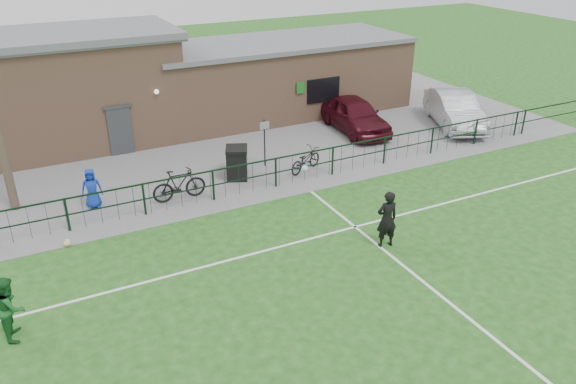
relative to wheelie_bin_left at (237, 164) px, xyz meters
name	(u,v)px	position (x,y,z in m)	size (l,w,h in m)	color
ground	(374,311)	(0.01, -9.40, -0.62)	(90.00, 90.00, 0.00)	#1C4E17
paving_strip	(204,145)	(0.01, 4.10, -0.61)	(34.00, 13.00, 0.02)	slate
pitch_line_touch	(254,194)	(0.01, -1.60, -0.61)	(28.00, 0.10, 0.01)	white
pitch_line_mid	(302,241)	(0.01, -5.40, -0.61)	(28.00, 0.10, 0.01)	white
pitch_line_perp	(435,291)	(2.01, -9.40, -0.61)	(0.10, 16.00, 0.01)	white
perimeter_fence	(252,177)	(0.01, -1.40, -0.02)	(28.00, 0.10, 1.20)	black
wheelie_bin_left	(237,164)	(0.00, 0.00, 0.00)	(0.79, 0.90, 1.19)	black
wheelie_bin_right	(237,161)	(0.16, 0.39, -0.07)	(0.70, 0.79, 1.05)	black
sign_post	(265,143)	(1.48, 0.62, 0.40)	(0.06, 0.06, 2.00)	black
car_maroon	(355,115)	(7.12, 2.57, 0.21)	(1.90, 4.73, 1.61)	#410B15
car_silver	(455,109)	(11.88, 0.99, 0.23)	(1.76, 5.04, 1.66)	#9D9FA4
bicycle_d	(179,185)	(-2.58, -0.82, -0.01)	(0.56, 1.97, 1.18)	black
bicycle_e	(305,160)	(2.73, -0.59, -0.13)	(0.62, 1.79, 0.94)	black
spectator_child	(92,188)	(-5.48, -0.03, 0.13)	(0.71, 0.46, 1.46)	#1133A8
goalkeeper_kick	(385,218)	(2.18, -6.75, 0.33)	(1.61, 3.59, 1.87)	black
outfield_player	(11,307)	(-8.35, -6.18, 0.22)	(0.81, 0.63, 1.67)	#195924
ball_ground	(67,243)	(-6.69, -2.37, -0.50)	(0.24, 0.24, 0.24)	white
clubhouse	(162,84)	(-0.87, 7.09, 1.60)	(24.25, 5.40, 4.96)	#A07559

